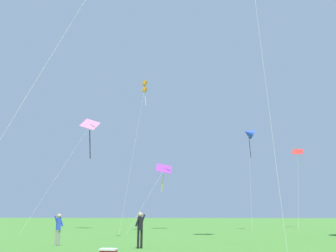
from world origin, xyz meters
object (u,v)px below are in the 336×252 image
kite_red_high (298,155)px  person_foreground_watcher (140,226)px  person_near_tree (58,226)px  kite_pink_low (89,133)px  kite_orange_box (145,88)px  kite_purple_streamer (163,173)px  kite_blue_delta (248,133)px

kite_red_high → person_foreground_watcher: kite_red_high is taller
person_near_tree → kite_pink_low: bearing=108.7°
kite_orange_box → person_foreground_watcher: (3.70, -16.94, -14.49)m
kite_purple_streamer → kite_orange_box: 11.09m
person_near_tree → kite_purple_streamer: bearing=84.6°
kite_blue_delta → kite_pink_low: bearing=-177.7°
kite_orange_box → kite_purple_streamer: bearing=80.4°
kite_blue_delta → kite_orange_box: kite_orange_box is taller
kite_blue_delta → person_near_tree: bearing=-120.6°
kite_red_high → kite_orange_box: bearing=-144.8°
kite_purple_streamer → person_near_tree: kite_purple_streamer is taller
kite_purple_streamer → person_near_tree: 23.56m
kite_orange_box → kite_red_high: bearing=35.2°
person_foreground_watcher → person_near_tree: 4.79m
kite_pink_low → kite_red_high: size_ratio=1.28×
kite_purple_streamer → kite_orange_box: kite_orange_box is taller
kite_red_high → kite_pink_low: bearing=-161.8°
kite_pink_low → kite_red_high: kite_pink_low is taller
person_near_tree → kite_orange_box: bearing=86.4°
kite_pink_low → person_near_tree: (7.01, -20.73, -10.67)m
person_near_tree → person_foreground_watcher: bearing=-9.0°
kite_pink_low → kite_orange_box: kite_orange_box is taller
kite_purple_streamer → kite_orange_box: size_ratio=0.70×
kite_purple_streamer → person_foreground_watcher: size_ratio=6.59×
kite_purple_streamer → kite_pink_low: kite_pink_low is taller
kite_purple_streamer → kite_pink_low: 10.62m
kite_blue_delta → kite_purple_streamer: bearing=173.3°
kite_red_high → person_foreground_watcher: 35.20m
kite_blue_delta → kite_red_high: (7.44, 8.16, -1.38)m
kite_orange_box → person_near_tree: kite_orange_box is taller
kite_blue_delta → person_near_tree: kite_blue_delta is taller
kite_purple_streamer → kite_blue_delta: (10.58, -1.25, 4.44)m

